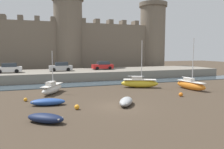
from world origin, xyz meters
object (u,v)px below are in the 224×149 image
sailboat_midflat_right (139,83)px  rowboat_midflat_left (46,118)px  rowboat_foreground_right (126,101)px  sailboat_near_channel_left (52,88)px  sailboat_foreground_left (191,85)px  car_quay_centre_west (103,66)px  car_quay_centre_east (9,68)px  car_quay_east (61,67)px  rowboat_foreground_centre (48,102)px  mooring_buoy_off_centre (181,94)px  mooring_buoy_near_shore (77,107)px  mooring_buoy_mid_mud (26,100)px

sailboat_midflat_right → rowboat_midflat_left: (-13.32, -11.75, -0.33)m
rowboat_foreground_right → sailboat_near_channel_left: bearing=127.1°
sailboat_foreground_left → sailboat_near_channel_left: (-17.95, 3.29, -0.04)m
rowboat_midflat_left → car_quay_centre_west: bearing=64.8°
sailboat_near_channel_left → car_quay_centre_east: 13.98m
car_quay_east → car_quay_centre_west: bearing=5.2°
rowboat_foreground_centre → sailboat_foreground_left: (18.76, 2.70, 0.32)m
mooring_buoy_off_centre → mooring_buoy_near_shore: (-12.29, -1.73, -0.01)m
rowboat_foreground_centre → sailboat_near_channel_left: 6.05m
rowboat_foreground_right → mooring_buoy_off_centre: 7.71m
car_quay_centre_west → car_quay_east: (-8.14, -0.73, 0.00)m
rowboat_midflat_left → mooring_buoy_off_centre: rowboat_midflat_left is taller
rowboat_midflat_left → car_quay_centre_west: 27.69m
rowboat_foreground_centre → car_quay_centre_east: size_ratio=0.84×
sailboat_foreground_left → rowboat_foreground_right: bearing=-156.3°
rowboat_foreground_right → sailboat_foreground_left: size_ratio=0.46×
rowboat_foreground_right → sailboat_foreground_left: bearing=23.7°
sailboat_near_channel_left → car_quay_centre_west: size_ratio=1.28×
car_quay_centre_east → rowboat_foreground_centre: bearing=-74.0°
mooring_buoy_near_shore → car_quay_centre_east: 22.37m
car_quay_centre_east → car_quay_centre_west: bearing=4.2°
rowboat_foreground_centre → mooring_buoy_off_centre: bearing=-2.9°
rowboat_foreground_centre → car_quay_centre_west: bearing=60.0°
mooring_buoy_near_shore → car_quay_centre_east: (-7.69, 20.90, 2.15)m
rowboat_foreground_centre → sailboat_foreground_left: size_ratio=0.50×
car_quay_east → sailboat_foreground_left: bearing=-46.3°
rowboat_foreground_centre → rowboat_midflat_left: size_ratio=1.13×
rowboat_foreground_right → car_quay_centre_west: 22.56m
car_quay_centre_east → car_quay_east: 8.55m
rowboat_midflat_left → car_quay_centre_west: size_ratio=0.74×
car_quay_centre_east → car_quay_centre_west: same height
rowboat_foreground_centre → rowboat_midflat_left: (-0.40, -5.31, 0.01)m
mooring_buoy_mid_mud → car_quay_east: bearing=72.0°
sailboat_midflat_right → rowboat_foreground_centre: (-12.93, -6.44, -0.34)m
rowboat_foreground_centre → car_quay_east: 19.32m
mooring_buoy_off_centre → mooring_buoy_mid_mud: mooring_buoy_off_centre is taller
sailboat_foreground_left → mooring_buoy_off_centre: sailboat_foreground_left is taller
car_quay_centre_east → mooring_buoy_mid_mud: bearing=-78.7°
rowboat_midflat_left → mooring_buoy_off_centre: bearing=16.9°
car_quay_centre_east → mooring_buoy_near_shore: bearing=-69.8°
mooring_buoy_off_centre → sailboat_midflat_right: bearing=103.7°
sailboat_foreground_left → mooring_buoy_off_centre: bearing=-139.9°
rowboat_foreground_centre → car_quay_east: bearing=80.3°
rowboat_foreground_centre → car_quay_centre_east: (-5.30, 18.44, 2.02)m
mooring_buoy_off_centre → car_quay_centre_west: 20.78m
sailboat_near_channel_left → mooring_buoy_near_shore: (1.58, -8.45, -0.41)m
sailboat_midflat_right → rowboat_midflat_left: 17.77m
sailboat_midflat_right → rowboat_midflat_left: bearing=-138.6°
rowboat_foreground_right → mooring_buoy_near_shore: rowboat_foreground_right is taller
rowboat_midflat_left → car_quay_east: (3.63, 24.25, 2.01)m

